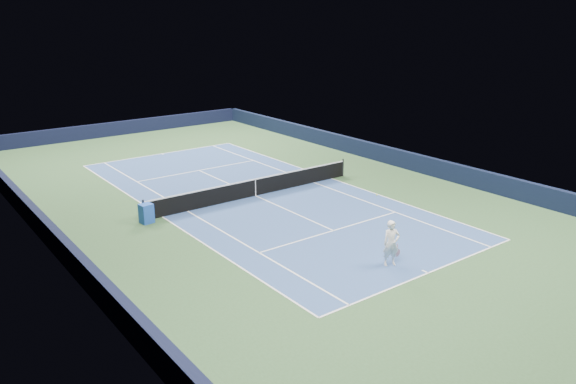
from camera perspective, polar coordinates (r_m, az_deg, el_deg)
ground at (r=30.60m, az=-3.32°, el=-0.39°), size 40.00×40.00×0.00m
wall_far at (r=47.75m, az=-16.79°, el=6.22°), size 22.00×0.35×1.10m
wall_right at (r=37.30m, az=10.64°, el=3.56°), size 0.35×40.00×1.10m
wall_left at (r=26.37m, az=-23.30°, el=-3.66°), size 0.35×40.00×1.10m
court_surface at (r=30.60m, az=-3.32°, el=-0.39°), size 10.97×23.77×0.01m
baseline_far at (r=40.66m, az=-12.71°, el=3.82°), size 10.97×0.08×0.00m
baseline_near at (r=22.40m, az=14.06°, el=-7.98°), size 10.97×0.08×0.00m
sideline_doubles_right at (r=33.80m, az=4.43°, el=1.38°), size 0.08×23.77×0.00m
sideline_doubles_left at (r=28.11m, az=-12.65°, el=-2.47°), size 0.08×23.77×0.00m
sideline_singles_right at (r=32.94m, az=2.63°, el=0.97°), size 0.08×23.77×0.00m
sideline_singles_left at (r=28.65m, az=-10.17°, el=-1.92°), size 0.08×23.77×0.00m
service_line_far at (r=35.88m, az=-9.03°, el=2.18°), size 8.23×0.08×0.00m
service_line_near at (r=25.83m, az=4.64°, el=-3.92°), size 8.23×0.08×0.00m
center_service_line at (r=30.60m, az=-3.32°, el=-0.38°), size 0.08×12.80×0.00m
center_mark_far at (r=40.53m, az=-12.62°, el=3.78°), size 0.08×0.30×0.00m
center_mark_near at (r=22.48m, az=13.76°, el=-7.86°), size 0.08×0.30×0.00m
tennis_net at (r=30.45m, az=-3.33°, el=0.51°), size 12.90×0.10×1.07m
sponsor_cube at (r=27.38m, az=-14.19°, el=-2.12°), size 0.64×0.59×0.94m
tennis_player at (r=22.39m, az=10.45°, el=-5.15°), size 0.88×1.37×2.67m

